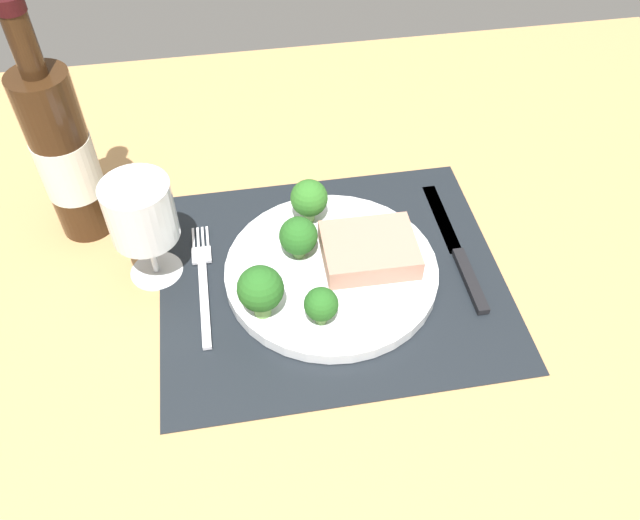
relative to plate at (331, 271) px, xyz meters
The scene contains 12 objects.
ground_plane 2.60cm from the plate, ahead, with size 140.00×110.00×3.00cm, color tan.
placemat 0.95cm from the plate, ahead, with size 41.51×35.64×0.30cm, color black.
plate is the anchor object (origin of this frame).
steak 5.28cm from the plate, ahead, with size 11.19×8.95×2.79cm, color tan.
broccoli_near_steak 9.07cm from the plate, 108.29° to the right, with size 3.83×3.83×4.95cm.
broccoli_near_fork 5.96cm from the plate, 143.51° to the left, with size 4.66×4.66×5.60cm.
broccoli_center 11.58cm from the plate, 147.98° to the right, with size 5.20×5.20×6.85cm.
broccoli_front_edge 9.71cm from the plate, 98.86° to the left, with size 4.72×4.72×6.10cm.
fork 15.56cm from the plate, behind, with size 2.40×19.20×0.50cm.
knife 16.40cm from the plate, ahead, with size 1.80×23.00×0.80cm.
wine_bottle 34.75cm from the plate, 154.22° to the left, with size 6.99×6.99×31.05cm.
wine_glass 23.11cm from the plate, 167.97° to the left, with size 7.84×7.84×13.94cm.
Camera 1 is at (-10.00, -50.75, 59.87)cm, focal length 36.19 mm.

